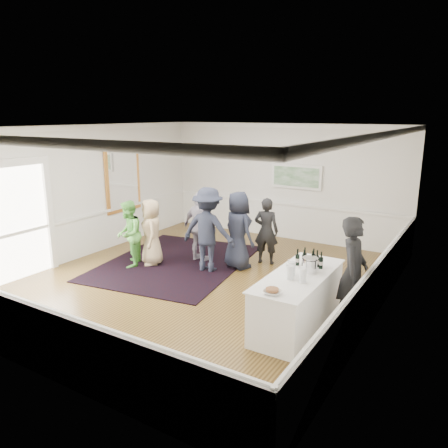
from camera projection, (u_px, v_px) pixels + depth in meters
The scene contains 23 objects.
floor at pixel (204, 281), 9.25m from camera, with size 8.00×8.00×0.00m, color brown.
ceiling at pixel (202, 127), 8.46m from camera, with size 7.00×8.00×0.02m, color white.
wall_left at pixel (84, 192), 10.62m from camera, with size 0.02×8.00×3.20m, color white.
wall_right at pixel (381, 231), 7.09m from camera, with size 0.02×8.00×3.20m, color white.
wall_back at pixel (283, 182), 12.16m from camera, with size 7.00×0.02×3.20m, color white.
wall_front at pixel (27, 263), 5.55m from camera, with size 7.00×0.02×3.20m, color white.
wainscoting at pixel (204, 259), 9.13m from camera, with size 7.00×8.00×1.00m, color white, non-canonical shape.
mirror at pixel (123, 177), 11.63m from camera, with size 0.05×1.25×1.85m.
doorway at pixel (15, 214), 9.07m from camera, with size 0.10×1.78×2.56m.
landscape_painting at pixel (296, 177), 11.87m from camera, with size 1.44×0.06×0.66m.
area_rug at pixel (176, 262), 10.38m from camera, with size 3.03×3.97×0.02m, color black.
serving_table at pixel (298, 300), 7.19m from camera, with size 0.86×2.25×0.91m.
bartender at pixel (353, 273), 7.07m from camera, with size 0.68×0.45×1.87m, color black.
guest_tan at pixel (151, 232), 10.12m from camera, with size 0.76×0.49×1.55m, color tan.
guest_green at pixel (129, 234), 9.98m from camera, with size 0.75×0.58×1.54m, color #5BB448.
guest_lilac at pixel (200, 227), 10.33m from camera, with size 0.98×0.41×1.67m, color #B2ABBF.
guest_dark_a at pixel (208, 230), 9.67m from camera, with size 1.23×0.70×1.90m, color #1C2030.
guest_dark_b at pixel (266, 231), 10.18m from camera, with size 0.57×0.38×1.57m, color black.
guest_navy at pixel (238, 230), 9.87m from camera, with size 0.87×0.56×1.77m, color #1C2030.
wine_bottles at pixel (310, 257), 7.44m from camera, with size 0.47×0.24×0.31m.
juice_pitchers at pixel (295, 272), 6.87m from camera, with size 0.38×0.32×0.24m.
ice_bucket at pixel (310, 265), 7.18m from camera, with size 0.26×0.26×0.24m, color silver.
nut_bowl at pixel (272, 291), 6.32m from camera, with size 0.26×0.26×0.08m.
Camera 1 is at (4.88, -7.17, 3.45)m, focal length 35.00 mm.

